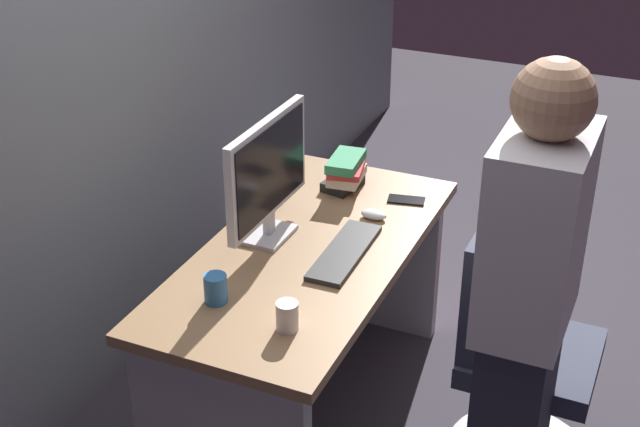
# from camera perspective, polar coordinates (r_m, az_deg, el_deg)

# --- Properties ---
(ground_plane) EXTENTS (9.00, 9.00, 0.00)m
(ground_plane) POSITION_cam_1_polar(r_m,az_deg,el_deg) (3.59, -0.75, -12.37)
(ground_plane) COLOR #3D3842
(wall_back) EXTENTS (6.40, 0.10, 3.00)m
(wall_back) POSITION_cam_1_polar(r_m,az_deg,el_deg) (3.29, -15.07, 12.58)
(wall_back) COLOR gray
(wall_back) RESTS_ON ground
(desk) EXTENTS (1.45, 0.69, 0.73)m
(desk) POSITION_cam_1_polar(r_m,az_deg,el_deg) (3.28, -0.80, -5.61)
(desk) COLOR #93704C
(desk) RESTS_ON ground
(office_chair) EXTENTS (0.52, 0.52, 0.94)m
(office_chair) POSITION_cam_1_polar(r_m,az_deg,el_deg) (3.19, 12.37, -9.24)
(office_chair) COLOR black
(office_chair) RESTS_ON ground
(person_at_desk) EXTENTS (0.40, 0.24, 1.64)m
(person_at_desk) POSITION_cam_1_polar(r_m,az_deg,el_deg) (2.66, 12.96, -6.88)
(person_at_desk) COLOR #262838
(person_at_desk) RESTS_ON ground
(monitor) EXTENTS (0.54, 0.14, 0.46)m
(monitor) POSITION_cam_1_polar(r_m,az_deg,el_deg) (3.12, -3.36, 2.60)
(monitor) COLOR silver
(monitor) RESTS_ON desk
(keyboard) EXTENTS (0.43, 0.14, 0.02)m
(keyboard) POSITION_cam_1_polar(r_m,az_deg,el_deg) (3.12, 1.60, -2.50)
(keyboard) COLOR #262626
(keyboard) RESTS_ON desk
(mouse) EXTENTS (0.06, 0.10, 0.03)m
(mouse) POSITION_cam_1_polar(r_m,az_deg,el_deg) (3.35, 3.48, -0.06)
(mouse) COLOR white
(mouse) RESTS_ON desk
(cup_near_keyboard) EXTENTS (0.07, 0.07, 0.10)m
(cup_near_keyboard) POSITION_cam_1_polar(r_m,az_deg,el_deg) (2.72, -2.12, -6.62)
(cup_near_keyboard) COLOR white
(cup_near_keyboard) RESTS_ON desk
(cup_by_monitor) EXTENTS (0.08, 0.08, 0.10)m
(cup_by_monitor) POSITION_cam_1_polar(r_m,az_deg,el_deg) (2.87, -6.72, -4.81)
(cup_by_monitor) COLOR #3372B2
(cup_by_monitor) RESTS_ON desk
(book_stack) EXTENTS (0.22, 0.17, 0.14)m
(book_stack) POSITION_cam_1_polar(r_m,az_deg,el_deg) (3.55, 1.64, 2.68)
(book_stack) COLOR black
(book_stack) RESTS_ON desk
(cell_phone) EXTENTS (0.10, 0.16, 0.01)m
(cell_phone) POSITION_cam_1_polar(r_m,az_deg,el_deg) (3.49, 5.57, 0.87)
(cell_phone) COLOR black
(cell_phone) RESTS_ON desk
(handbag) EXTENTS (0.34, 0.14, 0.38)m
(handbag) POSITION_cam_1_polar(r_m,az_deg,el_deg) (4.08, 11.41, -5.05)
(handbag) COLOR maroon
(handbag) RESTS_ON ground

